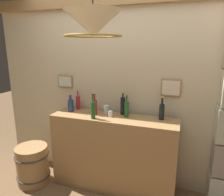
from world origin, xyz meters
name	(u,v)px	position (x,y,z in m)	size (l,w,h in m)	color
panelled_rear_partition	(120,87)	(0.00, 1.10, 1.29)	(3.56, 0.15, 2.42)	beige
bar_shelf_unit	(113,153)	(0.00, 0.82, 0.49)	(1.56, 0.40, 0.97)	#9E7547
liquor_bottle_brandy	(78,102)	(-0.56, 0.97, 1.07)	(0.06, 0.06, 0.27)	maroon
liquor_bottle_vermouth	(123,106)	(0.08, 0.96, 1.09)	(0.06, 0.06, 0.28)	black
liquor_bottle_tequila	(95,107)	(-0.25, 0.84, 1.07)	(0.06, 0.06, 0.27)	#A61C25
liquor_bottle_amaro	(93,109)	(-0.21, 0.69, 1.09)	(0.05, 0.05, 0.30)	#185925
liquor_bottle_bourbon	(71,105)	(-0.61, 0.86, 1.06)	(0.08, 0.08, 0.22)	navy
liquor_bottle_rum	(127,109)	(0.15, 0.88, 1.07)	(0.05, 0.05, 0.28)	#185923
liquor_bottle_gin	(162,111)	(0.56, 0.92, 1.07)	(0.06, 0.06, 0.28)	black
glass_tumbler_rocks	(110,114)	(-0.04, 0.83, 1.01)	(0.06, 0.06, 0.07)	silver
glass_tumbler_highball	(106,109)	(-0.13, 0.93, 1.02)	(0.07, 0.07, 0.10)	silver
pendant_lamp	(93,24)	(0.04, 0.19, 1.98)	(0.49, 0.49, 0.49)	#EFE5C6
wooden_barrel	(33,165)	(-1.05, 0.55, 0.26)	(0.44, 0.44, 0.53)	#9E7547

